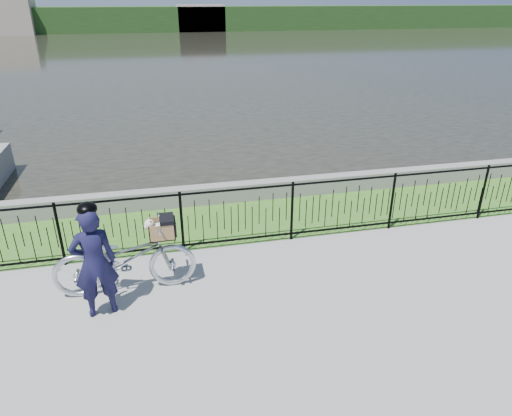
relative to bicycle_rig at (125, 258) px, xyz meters
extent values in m
plane|color=gray|center=(1.93, -0.61, -0.57)|extent=(120.00, 120.00, 0.00)
cube|color=#3E7023|center=(1.93, 1.99, -0.56)|extent=(60.00, 2.00, 0.01)
plane|color=#28271E|center=(1.93, 32.39, -0.57)|extent=(120.00, 120.00, 0.00)
cube|color=gray|center=(1.93, 2.99, -0.37)|extent=(60.00, 0.30, 0.40)
cube|color=#23451A|center=(1.93, 59.39, 0.93)|extent=(120.00, 6.00, 3.00)
cube|color=#A19181|center=(7.93, 57.89, 1.03)|extent=(6.00, 3.00, 3.20)
imported|color=silver|center=(-0.01, 0.00, -0.01)|extent=(2.12, 0.74, 1.11)
cube|color=black|center=(0.58, 0.00, 0.29)|extent=(0.38, 0.18, 0.02)
cube|color=olive|center=(0.58, 0.00, 0.30)|extent=(0.38, 0.32, 0.01)
cube|color=olive|center=(0.58, 0.15, 0.43)|extent=(0.38, 0.01, 0.26)
cube|color=olive|center=(0.58, -0.15, 0.43)|extent=(0.38, 0.02, 0.26)
cube|color=olive|center=(0.76, 0.00, 0.43)|extent=(0.02, 0.32, 0.26)
cube|color=olive|center=(0.40, 0.00, 0.43)|extent=(0.02, 0.32, 0.26)
cube|color=black|center=(0.66, 0.00, 0.59)|extent=(0.21, 0.34, 0.06)
cube|color=black|center=(0.78, 0.00, 0.45)|extent=(0.02, 0.34, 0.21)
ellipsoid|color=silver|center=(0.56, 0.00, 0.42)|extent=(0.31, 0.22, 0.20)
sphere|color=silver|center=(0.41, -0.02, 0.54)|extent=(0.15, 0.15, 0.15)
sphere|color=silver|center=(0.36, -0.04, 0.51)|extent=(0.07, 0.07, 0.07)
sphere|color=black|center=(0.34, -0.05, 0.50)|extent=(0.02, 0.02, 0.02)
cone|color=olive|center=(0.41, 0.04, 0.60)|extent=(0.06, 0.08, 0.08)
cone|color=olive|center=(0.43, -0.06, 0.60)|extent=(0.06, 0.08, 0.08)
imported|color=black|center=(-0.36, -0.50, 0.26)|extent=(0.67, 0.50, 1.65)
ellipsoid|color=black|center=(-0.36, -0.50, 1.06)|extent=(0.26, 0.29, 0.18)
camera|label=1|loc=(0.61, -6.19, 3.57)|focal=32.00mm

